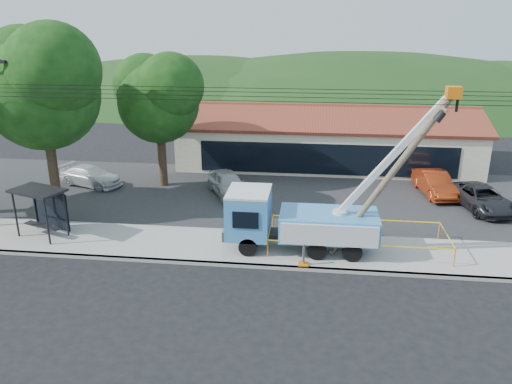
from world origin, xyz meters
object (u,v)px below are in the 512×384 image
at_px(car_white, 92,186).
at_px(bus_shelter, 42,201).
at_px(utility_truck, 297,219).
at_px(car_silver, 228,196).
at_px(car_red, 433,196).
at_px(car_dark, 480,210).
at_px(leaning_pole, 395,169).

bearing_deg(car_white, bus_shelter, -153.58).
bearing_deg(bus_shelter, utility_truck, 18.82).
bearing_deg(car_silver, car_red, -20.09).
distance_m(utility_truck, car_white, 16.59).
bearing_deg(car_red, car_silver, 178.57).
relative_size(bus_shelter, car_red, 0.67).
bearing_deg(utility_truck, car_dark, 32.40).
bearing_deg(car_red, car_white, 173.45).
bearing_deg(car_red, car_dark, -54.80).
relative_size(car_red, car_white, 1.00).
bearing_deg(leaning_pole, utility_truck, 176.64).
xyz_separation_m(leaning_pole, car_silver, (-9.00, 7.72, -4.42)).
xyz_separation_m(car_silver, car_dark, (15.35, -0.69, 0.00)).
height_order(leaning_pole, bus_shelter, leaning_pole).
bearing_deg(car_silver, car_dark, -29.75).
relative_size(car_silver, car_white, 0.99).
height_order(car_silver, car_dark, car_silver).
distance_m(car_red, car_white, 22.72).
height_order(car_red, car_dark, car_red).
relative_size(bus_shelter, car_white, 0.67).
height_order(utility_truck, car_silver, utility_truck).
xyz_separation_m(car_silver, car_white, (-9.58, 0.86, 0.00)).
bearing_deg(car_red, utility_truck, -141.40).
relative_size(bus_shelter, car_dark, 0.61).
bearing_deg(utility_truck, leaning_pole, -3.36).
distance_m(leaning_pole, car_dark, 10.45).
relative_size(leaning_pole, car_red, 1.75).
height_order(utility_truck, car_red, utility_truck).
bearing_deg(car_dark, bus_shelter, -177.18).
bearing_deg(car_silver, bus_shelter, -165.87).
xyz_separation_m(car_red, car_dark, (2.22, -2.32, 0.00)).
xyz_separation_m(leaning_pole, car_white, (-18.58, 8.58, -4.42)).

